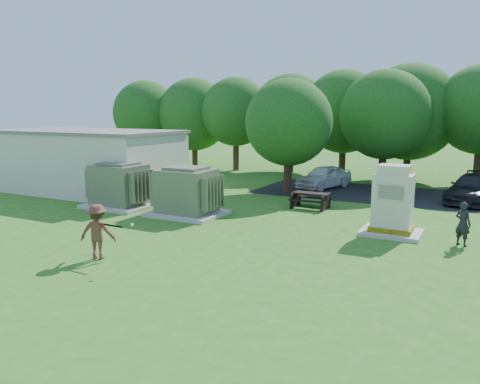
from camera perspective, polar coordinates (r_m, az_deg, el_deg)
The scene contains 15 objects.
ground at distance 14.97m, azimuth -7.12°, elevation -7.27°, with size 120.00×120.00×0.00m, color #2D6619.
service_building at distance 26.95m, azimuth -18.17°, elevation 3.47°, with size 10.00×5.00×3.20m, color beige.
service_building_roof at distance 26.83m, azimuth -18.36°, elevation 7.02°, with size 10.20×5.20×0.15m, color slate.
parking_strip at distance 25.66m, azimuth 24.37°, elevation -0.84°, with size 20.00×6.00×0.01m, color #232326.
transformer_left at distance 22.15m, azimuth -14.49°, elevation 0.69°, with size 3.00×2.40×2.07m.
transformer_right at distance 19.90m, azimuth -6.51°, elevation -0.07°, with size 3.00×2.40×2.07m.
generator_cabinet at distance 17.52m, azimuth 18.11°, elevation -1.45°, with size 2.06×1.69×2.51m.
picnic_table at distance 21.52m, azimuth 8.59°, elevation -0.78°, with size 1.67×1.26×0.72m.
batter at distance 14.64m, azimuth -16.98°, elevation -4.64°, with size 1.08×0.62×1.67m, color brown.
person_by_generator at distance 17.00m, azimuth 25.53°, elevation -3.52°, with size 0.54×0.35×1.48m, color black.
car_white at distance 27.23m, azimuth 10.21°, elevation 1.86°, with size 1.55×3.84×1.31m, color white.
car_silver_a at distance 26.35m, azimuth 18.19°, elevation 1.22°, with size 1.36×3.90×1.28m, color #ACACB1.
car_dark at distance 25.31m, azimuth 26.57°, elevation 0.40°, with size 1.88×4.63×1.34m, color black.
batting_equipment at distance 14.10m, azimuth -15.33°, elevation -3.91°, with size 1.44×0.25×0.24m.
tree_row at distance 30.92m, azimuth 15.62°, elevation 9.11°, with size 41.30×13.30×7.30m.
Camera 1 is at (8.16, -11.75, 4.41)m, focal length 35.00 mm.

